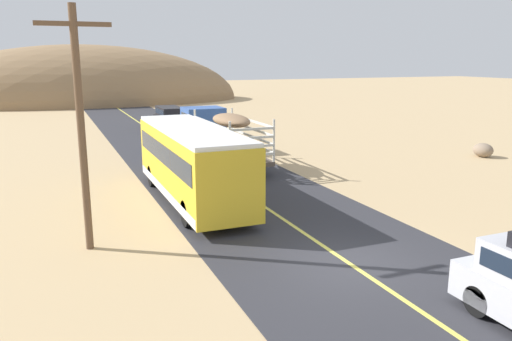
% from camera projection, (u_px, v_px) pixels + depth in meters
% --- Properties ---
extents(ground_plane, '(240.00, 240.00, 0.00)m').
position_uv_depth(ground_plane, '(349.00, 264.00, 15.25)').
color(ground_plane, tan).
extents(road_surface, '(8.00, 120.00, 0.02)m').
position_uv_depth(road_surface, '(349.00, 264.00, 15.25)').
color(road_surface, '#2D2D33').
rests_on(road_surface, ground).
extents(road_centre_line, '(0.16, 117.60, 0.00)m').
position_uv_depth(road_centre_line, '(349.00, 263.00, 15.25)').
color(road_centre_line, '#D8CC4C').
rests_on(road_centre_line, road_surface).
extents(livestock_truck, '(2.53, 9.70, 3.02)m').
position_uv_depth(livestock_truck, '(213.00, 129.00, 31.14)').
color(livestock_truck, '#3359A5').
rests_on(livestock_truck, road_surface).
extents(bus, '(2.54, 10.00, 3.21)m').
position_uv_depth(bus, '(192.00, 162.00, 21.53)').
color(bus, gold).
rests_on(bus, road_surface).
extents(car_far, '(1.90, 4.62, 1.93)m').
position_uv_depth(car_far, '(170.00, 117.00, 43.58)').
color(car_far, black).
rests_on(car_far, road_surface).
extents(power_pole_near, '(2.20, 0.24, 7.67)m').
position_uv_depth(power_pole_near, '(81.00, 123.00, 15.60)').
color(power_pole_near, brown).
rests_on(power_pole_near, ground).
extents(boulder_near_shoulder, '(1.06, 1.31, 0.87)m').
position_uv_depth(boulder_near_shoulder, '(483.00, 150.00, 31.56)').
color(boulder_near_shoulder, '#84705B').
rests_on(boulder_near_shoulder, ground).
extents(distant_hill, '(44.43, 22.74, 15.73)m').
position_uv_depth(distant_hill, '(84.00, 102.00, 71.06)').
color(distant_hill, '#8D6E4C').
rests_on(distant_hill, ground).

